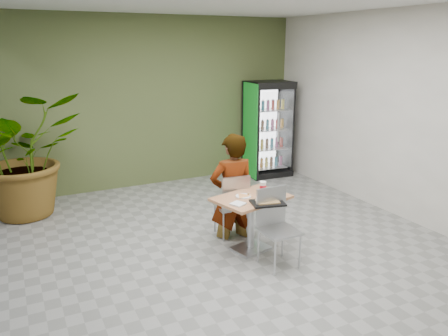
{
  "coord_description": "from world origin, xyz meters",
  "views": [
    {
      "loc": [
        -2.42,
        -4.54,
        2.64
      ],
      "look_at": [
        0.17,
        0.69,
        1.0
      ],
      "focal_mm": 35.0,
      "sensor_mm": 36.0,
      "label": 1
    }
  ],
  "objects_px": {
    "chair_near": "(275,220)",
    "cafeteria_tray": "(268,203)",
    "seated_woman": "(232,196)",
    "potted_plant": "(24,155)",
    "chair_far": "(233,201)",
    "beverage_fridge": "(268,129)",
    "dining_table": "(251,212)",
    "soda_cup": "(263,188)"
  },
  "relations": [
    {
      "from": "chair_far",
      "to": "potted_plant",
      "type": "height_order",
      "value": "potted_plant"
    },
    {
      "from": "cafeteria_tray",
      "to": "potted_plant",
      "type": "height_order",
      "value": "potted_plant"
    },
    {
      "from": "chair_far",
      "to": "chair_near",
      "type": "xyz_separation_m",
      "value": [
        0.12,
        -0.88,
        0.02
      ]
    },
    {
      "from": "beverage_fridge",
      "to": "seated_woman",
      "type": "bearing_deg",
      "value": -126.2
    },
    {
      "from": "soda_cup",
      "to": "beverage_fridge",
      "type": "height_order",
      "value": "beverage_fridge"
    },
    {
      "from": "soda_cup",
      "to": "cafeteria_tray",
      "type": "distance_m",
      "value": 0.42
    },
    {
      "from": "soda_cup",
      "to": "dining_table",
      "type": "bearing_deg",
      "value": -162.57
    },
    {
      "from": "dining_table",
      "to": "potted_plant",
      "type": "height_order",
      "value": "potted_plant"
    },
    {
      "from": "dining_table",
      "to": "potted_plant",
      "type": "xyz_separation_m",
      "value": [
        -2.56,
        2.73,
        0.45
      ]
    },
    {
      "from": "chair_far",
      "to": "cafeteria_tray",
      "type": "distance_m",
      "value": 0.8
    },
    {
      "from": "chair_near",
      "to": "soda_cup",
      "type": "xyz_separation_m",
      "value": [
        0.12,
        0.5,
        0.26
      ]
    },
    {
      "from": "chair_far",
      "to": "seated_woman",
      "type": "height_order",
      "value": "seated_woman"
    },
    {
      "from": "seated_woman",
      "to": "beverage_fridge",
      "type": "height_order",
      "value": "beverage_fridge"
    },
    {
      "from": "chair_near",
      "to": "dining_table",
      "type": "bearing_deg",
      "value": 101.43
    },
    {
      "from": "chair_near",
      "to": "beverage_fridge",
      "type": "height_order",
      "value": "beverage_fridge"
    },
    {
      "from": "chair_near",
      "to": "chair_far",
      "type": "bearing_deg",
      "value": 96.8
    },
    {
      "from": "soda_cup",
      "to": "potted_plant",
      "type": "bearing_deg",
      "value": 136.22
    },
    {
      "from": "cafeteria_tray",
      "to": "potted_plant",
      "type": "relative_size",
      "value": 0.21
    },
    {
      "from": "dining_table",
      "to": "beverage_fridge",
      "type": "height_order",
      "value": "beverage_fridge"
    },
    {
      "from": "chair_far",
      "to": "soda_cup",
      "type": "xyz_separation_m",
      "value": [
        0.24,
        -0.39,
        0.28
      ]
    },
    {
      "from": "chair_near",
      "to": "potted_plant",
      "type": "height_order",
      "value": "potted_plant"
    },
    {
      "from": "chair_far",
      "to": "beverage_fridge",
      "type": "height_order",
      "value": "beverage_fridge"
    },
    {
      "from": "chair_far",
      "to": "cafeteria_tray",
      "type": "height_order",
      "value": "chair_far"
    },
    {
      "from": "soda_cup",
      "to": "seated_woman",
      "type": "bearing_deg",
      "value": 118.22
    },
    {
      "from": "seated_woman",
      "to": "cafeteria_tray",
      "type": "relative_size",
      "value": 4.46
    },
    {
      "from": "chair_near",
      "to": "soda_cup",
      "type": "relative_size",
      "value": 6.15
    },
    {
      "from": "seated_woman",
      "to": "beverage_fridge",
      "type": "relative_size",
      "value": 0.92
    },
    {
      "from": "seated_woman",
      "to": "cafeteria_tray",
      "type": "xyz_separation_m",
      "value": [
        0.07,
        -0.82,
        0.16
      ]
    },
    {
      "from": "chair_near",
      "to": "cafeteria_tray",
      "type": "height_order",
      "value": "chair_near"
    },
    {
      "from": "chair_near",
      "to": "soda_cup",
      "type": "height_order",
      "value": "chair_near"
    },
    {
      "from": "beverage_fridge",
      "to": "potted_plant",
      "type": "bearing_deg",
      "value": -172.78
    },
    {
      "from": "chair_near",
      "to": "cafeteria_tray",
      "type": "xyz_separation_m",
      "value": [
        -0.04,
        0.12,
        0.2
      ]
    },
    {
      "from": "seated_woman",
      "to": "cafeteria_tray",
      "type": "height_order",
      "value": "seated_woman"
    },
    {
      "from": "beverage_fridge",
      "to": "potted_plant",
      "type": "distance_m",
      "value": 4.65
    },
    {
      "from": "chair_far",
      "to": "potted_plant",
      "type": "distance_m",
      "value": 3.43
    },
    {
      "from": "dining_table",
      "to": "seated_woman",
      "type": "xyz_separation_m",
      "value": [
        -0.02,
        0.5,
        0.07
      ]
    },
    {
      "from": "dining_table",
      "to": "cafeteria_tray",
      "type": "relative_size",
      "value": 2.63
    },
    {
      "from": "chair_near",
      "to": "potted_plant",
      "type": "xyz_separation_m",
      "value": [
        -2.66,
        3.16,
        0.42
      ]
    },
    {
      "from": "soda_cup",
      "to": "cafeteria_tray",
      "type": "height_order",
      "value": "soda_cup"
    },
    {
      "from": "potted_plant",
      "to": "seated_woman",
      "type": "bearing_deg",
      "value": -41.19
    },
    {
      "from": "dining_table",
      "to": "seated_woman",
      "type": "relative_size",
      "value": 0.59
    },
    {
      "from": "seated_woman",
      "to": "cafeteria_tray",
      "type": "bearing_deg",
      "value": 99.88
    }
  ]
}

